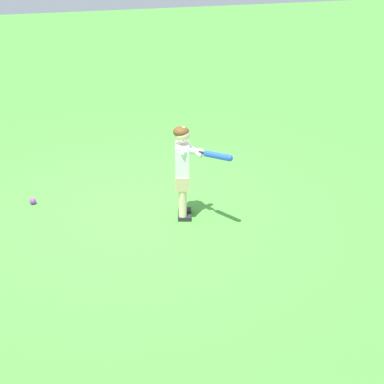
% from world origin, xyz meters
% --- Properties ---
extents(ground_plane, '(40.00, 40.00, 0.00)m').
position_xyz_m(ground_plane, '(0.00, 0.00, 0.00)').
color(ground_plane, '#479338').
extents(child_batter, '(0.48, 0.69, 1.08)m').
position_xyz_m(child_batter, '(-0.49, 0.32, 0.65)').
color(child_batter, '#232328').
rests_on(child_batter, ground).
extents(play_ball_near_batter, '(0.08, 0.08, 0.08)m').
position_xyz_m(play_ball_near_batter, '(1.12, -0.62, 0.04)').
color(play_ball_near_batter, purple).
rests_on(play_ball_near_batter, ground).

